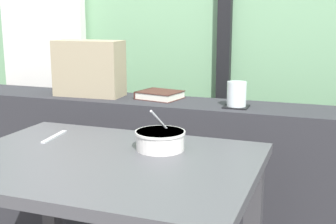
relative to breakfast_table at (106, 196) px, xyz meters
name	(u,v)px	position (x,y,z in m)	size (l,w,h in m)	color
curtain_left_panel	(41,3)	(-1.01, 1.14, 0.64)	(0.56, 0.06, 2.50)	white
dark_console_ledge	(177,187)	(0.02, 0.65, -0.21)	(2.80, 0.28, 0.81)	#2D2D33
breakfast_table	(106,196)	(0.00, 0.00, 0.00)	(0.95, 0.70, 0.74)	#414145
coaster_square	(236,107)	(0.29, 0.61, 0.20)	(0.10, 0.10, 0.01)	black
juice_glass	(237,95)	(0.29, 0.61, 0.25)	(0.08, 0.08, 0.10)	white
closed_book	(160,95)	(-0.08, 0.69, 0.21)	(0.21, 0.19, 0.03)	#47231E
throw_pillow	(89,68)	(-0.42, 0.65, 0.33)	(0.32, 0.14, 0.26)	tan
soup_bowl	(160,140)	(0.13, 0.15, 0.16)	(0.17, 0.17, 0.14)	silver
fork_utensil	(54,137)	(-0.29, 0.16, 0.13)	(0.02, 0.17, 0.01)	silver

